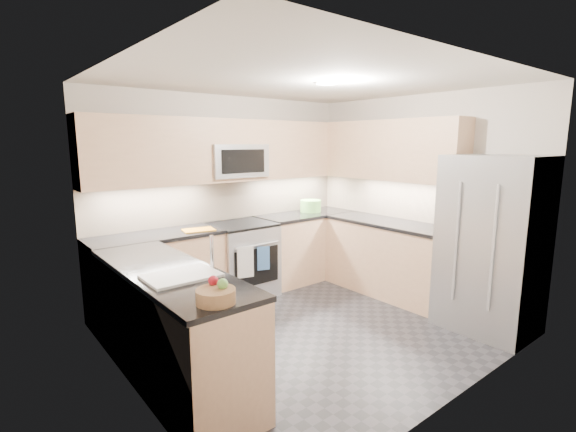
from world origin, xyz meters
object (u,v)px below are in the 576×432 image
object	(u,v)px
refrigerator	(492,245)
utensil_bowl	(311,206)
microwave	(235,161)
fruit_basket	(216,296)
gas_range	(242,260)
cutting_board	(199,230)

from	to	relation	value
refrigerator	utensil_bowl	size ratio (longest dim) A/B	6.05
microwave	fruit_basket	distance (m)	2.83
refrigerator	gas_range	bearing A→B (deg)	120.88
fruit_basket	refrigerator	bearing A→B (deg)	-5.53
utensil_bowl	fruit_basket	xyz separation A→B (m)	(-2.77, -2.20, -0.04)
microwave	utensil_bowl	size ratio (longest dim) A/B	2.55
refrigerator	cutting_board	distance (m)	3.13
microwave	cutting_board	world-z (taller)	microwave
gas_range	utensil_bowl	world-z (taller)	utensil_bowl
gas_range	cutting_board	xyz separation A→B (m)	(-0.63, -0.09, 0.49)
gas_range	refrigerator	bearing A→B (deg)	-59.12
refrigerator	fruit_basket	xyz separation A→B (m)	(-3.00, 0.29, 0.08)
gas_range	microwave	size ratio (longest dim) A/B	1.20
gas_range	microwave	world-z (taller)	microwave
microwave	refrigerator	xyz separation A→B (m)	(1.45, -2.55, -0.80)
microwave	refrigerator	bearing A→B (deg)	-60.38
gas_range	microwave	distance (m)	1.25
microwave	utensil_bowl	bearing A→B (deg)	-2.63
microwave	refrigerator	distance (m)	3.04
fruit_basket	cutting_board	bearing A→B (deg)	65.69
cutting_board	fruit_basket	world-z (taller)	fruit_basket
microwave	fruit_basket	xyz separation A→B (m)	(-1.55, -2.26, -0.72)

